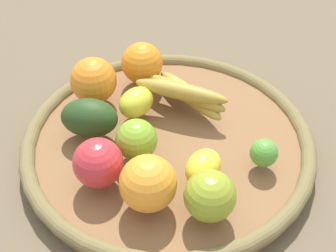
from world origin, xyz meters
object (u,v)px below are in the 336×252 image
Objects in this scene: apple_0 at (98,163)px; lemon_1 at (203,167)px; avocado at (89,118)px; lemon_0 at (136,102)px; orange_2 at (94,80)px; banana_bunch at (185,93)px; apple_1 at (136,140)px; orange_1 at (148,183)px; lime_0 at (264,153)px; apple_2 at (210,196)px; orange_0 at (142,63)px.

lemon_1 is (-0.15, 0.01, -0.01)m from apple_0.
avocado is 1.40× the size of lemon_0.
banana_bunch is at bearing 168.28° from orange_2.
avocado is 1.15× the size of orange_2.
apple_1 reaches higher than avocado.
orange_1 reaches higher than lemon_0.
avocado is at bearing 86.57° from orange_2.
apple_0 is at bearing 3.19° from lime_0.
apple_2 is 0.31m from orange_2.
lime_0 is at bearing 169.96° from apple_1.
lemon_1 is at bearing 145.38° from avocado.
avocado is (0.09, 0.13, -0.01)m from orange_0.
avocado is 0.17m from orange_1.
lemon_1 is at bearing 120.34° from lemon_0.
orange_0 is (0.17, -0.22, 0.02)m from lime_0.
orange_2 is (0.08, 0.05, 0.00)m from orange_0.
lime_0 is at bearing -137.75° from apple_2.
orange_1 is (0.08, -0.03, 0.00)m from apple_2.
banana_bunch is 0.23m from apple_2.
lime_0 is 0.28m from orange_0.
apple_0 reaches higher than apple_1.
lime_0 is 0.24m from apple_0.
apple_2 is (-0.09, 0.12, 0.00)m from apple_1.
apple_1 is 0.07m from apple_0.
lime_0 is 0.23m from lemon_0.
orange_1 is (0.01, 0.28, 0.00)m from orange_0.
apple_1 is 0.86× the size of orange_0.
lemon_0 is (0.08, 0.01, -0.00)m from banana_bunch.
orange_2 is at bearing 29.32° from orange_0.
orange_1 is (0.08, 0.04, 0.02)m from lemon_1.
orange_0 reaches higher than apple_2.
lime_0 is 0.13m from apple_2.
apple_1 is at bearing -82.53° from orange_1.
lime_0 is 0.10m from lemon_1.
orange_1 is (-0.08, 0.24, 0.00)m from orange_2.
apple_1 is (0.19, -0.03, 0.01)m from lime_0.
lemon_1 is 0.99× the size of lemon_0.
lemon_0 is at bearing -59.66° from lemon_1.
apple_2 is at bearing 133.05° from avocado.
apple_2 reaches higher than lime_0.
orange_1 is (0.18, 0.06, 0.02)m from lime_0.
orange_2 is 0.26m from lemon_1.
orange_0 reaches higher than apple_0.
lemon_0 is at bearing -67.46° from apple_2.
apple_1 reaches higher than lime_0.
orange_0 is 0.26m from lemon_1.
orange_2 reaches higher than banana_bunch.
banana_bunch is 0.16m from orange_2.
lemon_0 reaches higher than lime_0.
orange_2 is at bearing -93.43° from avocado.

